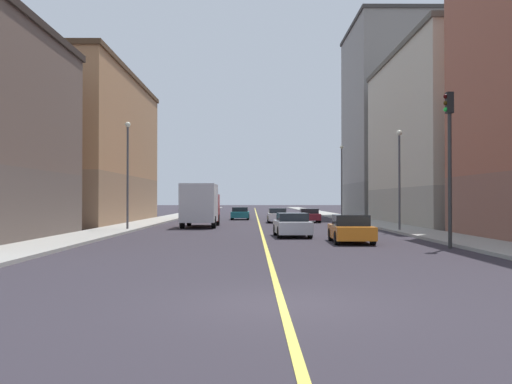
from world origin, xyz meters
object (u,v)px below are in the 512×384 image
building_left_mid (453,138)px  car_white (277,215)px  car_orange (351,229)px  car_teal (240,213)px  car_silver (292,225)px  street_lamp_left_near (399,168)px  building_left_far (393,121)px  street_lamp_left_far (342,174)px  box_truck (201,205)px  car_maroon (309,216)px  traffic_light_left_near (449,148)px  building_right_midblock (79,149)px  street_lamp_right_near (128,164)px

building_left_mid → car_white: bearing=164.6°
car_orange → building_left_mid: bearing=58.5°
car_teal → car_silver: bearing=-82.6°
street_lamp_left_near → car_orange: size_ratio=1.55×
building_left_far → street_lamp_left_far: (-7.38, -7.36, -6.64)m
building_left_far → box_truck: size_ratio=3.25×
street_lamp_left_far → car_maroon: street_lamp_left_far is taller
traffic_light_left_near → box_truck: size_ratio=0.95×
street_lamp_left_near → car_teal: size_ratio=1.53×
car_maroon → car_orange: bearing=-91.1°
car_white → car_maroon: bearing=11.6°
building_left_mid → box_truck: (-20.71, -4.35, -5.52)m
street_lamp_left_near → car_silver: (-7.20, -4.57, -3.42)m
building_left_mid → traffic_light_left_near: (-8.39, -22.76, -2.96)m
street_lamp_left_far → building_right_midblock: bearing=-161.5°
car_teal → car_white: (3.52, -7.56, 0.00)m
street_lamp_right_near → car_maroon: street_lamp_right_near is taller
building_right_midblock → car_white: building_right_midblock is taller
car_teal → box_truck: size_ratio=0.60×
traffic_light_left_near → street_lamp_right_near: 21.27m
street_lamp_left_far → car_silver: bearing=-104.6°
building_right_midblock → car_teal: (14.37, 7.53, -6.00)m
building_left_far → box_truck: building_left_far is taller
street_lamp_left_near → car_silver: bearing=-147.6°
traffic_light_left_near → street_lamp_left_far: size_ratio=0.87×
building_left_mid → building_right_midblock: 32.68m
building_right_midblock → car_maroon: bearing=1.6°
building_right_midblock → car_orange: size_ratio=5.83×
car_white → traffic_light_left_near: bearing=-77.1°
building_left_far → car_silver: 39.50m
street_lamp_right_near → car_silver: size_ratio=1.73×
building_right_midblock → car_white: (17.89, -0.03, -5.99)m
car_teal → car_orange: bearing=-79.1°
building_left_mid → car_maroon: 14.12m
car_maroon → box_truck: (-9.11, -8.94, 1.09)m
car_teal → car_orange: size_ratio=1.01×
car_white → car_orange: car_orange is taller
building_left_mid → building_right_midblock: building_left_mid is taller
building_left_mid → car_orange: building_left_mid is taller
car_white → car_maroon: (2.93, 0.60, -0.03)m
street_lamp_left_near → street_lamp_right_near: bearing=175.9°
traffic_light_left_near → car_teal: (-9.67, 34.30, -3.63)m
traffic_light_left_near → car_teal: 35.82m
street_lamp_left_far → car_teal: street_lamp_left_far is taller
traffic_light_left_near → car_white: (-6.14, 26.75, -3.62)m
building_right_midblock → traffic_light_left_near: size_ratio=3.61×
car_silver → building_right_midblock: bearing=132.6°
street_lamp_left_near → street_lamp_left_far: size_ratio=0.83×
car_teal → car_silver: 27.13m
traffic_light_left_near → car_maroon: (-3.21, 27.35, -3.65)m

